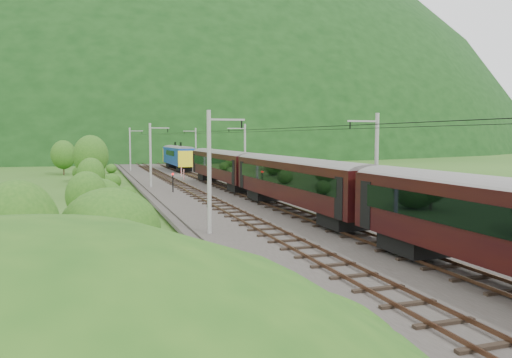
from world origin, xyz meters
name	(u,v)px	position (x,y,z in m)	size (l,w,h in m)	color
ground	(297,232)	(0.00, 0.00, 0.00)	(600.00, 600.00, 0.00)	#2C551A
railbed	(252,210)	(0.00, 10.00, 0.15)	(14.00, 220.00, 0.30)	#38332D
track_left	(226,209)	(-2.40, 10.00, 0.37)	(2.40, 220.00, 0.27)	brown
track_right	(278,206)	(2.40, 10.00, 0.37)	(2.40, 220.00, 0.27)	brown
catenary_left	(151,154)	(-6.12, 32.00, 4.50)	(2.54, 192.28, 8.00)	gray
catenary_right	(244,153)	(6.12, 32.00, 4.50)	(2.54, 192.28, 8.00)	gray
overhead_wires	(252,131)	(0.00, 10.00, 7.10)	(4.83, 198.00, 0.03)	black
mountain_main	(114,149)	(0.00, 260.00, 0.00)	(504.00, 360.00, 244.00)	black
train	(295,173)	(2.40, 6.02, 3.62)	(3.07, 123.81, 5.35)	black
hazard_post_near	(184,174)	(-0.32, 41.32, 1.08)	(0.17, 0.17, 1.55)	red
hazard_post_far	(181,172)	(0.41, 47.56, 1.06)	(0.16, 0.16, 1.51)	red
signal	(173,181)	(-4.53, 25.21, 1.59)	(0.24, 0.24, 2.19)	black
vegetation_left	(88,185)	(-13.70, 11.76, 2.63)	(11.85, 143.65, 6.85)	#215115
vegetation_right	(302,178)	(12.07, 26.56, 1.36)	(6.98, 103.29, 3.09)	#215115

